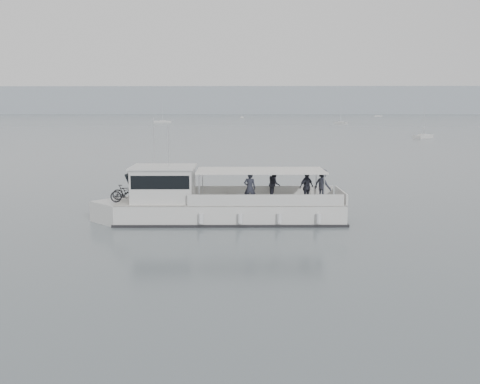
{
  "coord_description": "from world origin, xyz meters",
  "views": [
    {
      "loc": [
        -3.06,
        -29.21,
        6.07
      ],
      "look_at": [
        -3.59,
        -0.75,
        1.6
      ],
      "focal_mm": 40.0,
      "sensor_mm": 36.0,
      "label": 1
    }
  ],
  "objects": [
    {
      "name": "ground",
      "position": [
        0.0,
        0.0,
        0.0
      ],
      "size": [
        1400.0,
        1400.0,
        0.0
      ],
      "primitive_type": "plane",
      "color": "#515B60",
      "rests_on": "ground"
    },
    {
      "name": "moored_fleet",
      "position": [
        -24.77,
        209.47,
        0.36
      ],
      "size": [
        419.31,
        329.26,
        10.14
      ],
      "color": "silver",
      "rests_on": "ground"
    },
    {
      "name": "headland",
      "position": [
        0.0,
        560.0,
        14.0
      ],
      "size": [
        1400.0,
        90.0,
        28.0
      ],
      "primitive_type": "cube",
      "color": "#939EA8",
      "rests_on": "ground"
    },
    {
      "name": "tour_boat",
      "position": [
        -5.29,
        -0.77,
        0.95
      ],
      "size": [
        13.82,
        3.75,
        5.77
      ],
      "rotation": [
        0.0,
        0.0,
        0.03
      ],
      "color": "silver",
      "rests_on": "ground"
    }
  ]
}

